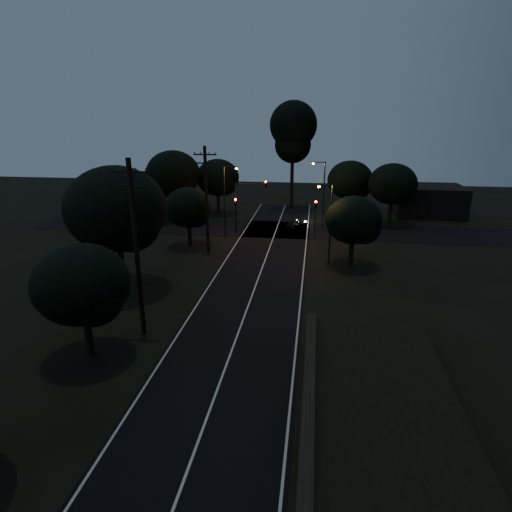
% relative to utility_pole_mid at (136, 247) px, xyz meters
% --- Properties ---
extents(road_surface, '(60.00, 70.00, 0.03)m').
position_rel_utility_pole_mid_xyz_m(road_surface, '(6.00, 16.12, -5.73)').
color(road_surface, black).
rests_on(road_surface, ground).
extents(utility_pole_mid, '(2.20, 0.30, 11.00)m').
position_rel_utility_pole_mid_xyz_m(utility_pole_mid, '(0.00, 0.00, 0.00)').
color(utility_pole_mid, black).
rests_on(utility_pole_mid, ground).
extents(utility_pole_far, '(2.20, 0.30, 10.50)m').
position_rel_utility_pole_mid_xyz_m(utility_pole_far, '(0.00, 17.00, -0.25)').
color(utility_pole_far, black).
rests_on(utility_pole_far, ground).
extents(tree_left_b, '(5.27, 5.27, 6.69)m').
position_rel_utility_pole_mid_xyz_m(tree_left_b, '(-1.81, -3.11, -1.40)').
color(tree_left_b, black).
rests_on(tree_left_b, ground).
extents(tree_left_c, '(7.71, 7.71, 9.74)m').
position_rel_utility_pole_mid_xyz_m(tree_left_c, '(-4.23, 6.84, 0.56)').
color(tree_left_c, black).
rests_on(tree_left_c, ground).
extents(tree_left_d, '(4.90, 4.90, 6.22)m').
position_rel_utility_pole_mid_xyz_m(tree_left_d, '(-2.33, 18.90, -1.71)').
color(tree_left_d, black).
rests_on(tree_left_d, ground).
extents(tree_far_nw, '(5.94, 5.94, 7.53)m').
position_rel_utility_pole_mid_xyz_m(tree_far_nw, '(-2.79, 34.88, -0.87)').
color(tree_far_nw, black).
rests_on(tree_far_nw, ground).
extents(tree_far_w, '(7.01, 7.01, 8.94)m').
position_rel_utility_pole_mid_xyz_m(tree_far_w, '(-7.75, 30.86, 0.07)').
color(tree_far_w, black).
rests_on(tree_far_w, ground).
extents(tree_far_ne, '(5.97, 5.97, 7.56)m').
position_rel_utility_pole_mid_xyz_m(tree_far_ne, '(15.21, 34.88, -0.85)').
color(tree_far_ne, black).
rests_on(tree_far_ne, ground).
extents(tree_far_e, '(5.99, 5.99, 7.60)m').
position_rel_utility_pole_mid_xyz_m(tree_far_e, '(20.21, 31.88, -0.81)').
color(tree_far_e, black).
rests_on(tree_far_e, ground).
extents(tree_right_a, '(5.08, 5.08, 6.46)m').
position_rel_utility_pole_mid_xyz_m(tree_right_a, '(14.18, 14.90, -1.55)').
color(tree_right_a, black).
rests_on(tree_right_a, ground).
extents(tall_pine, '(6.71, 6.71, 15.25)m').
position_rel_utility_pole_mid_xyz_m(tall_pine, '(7.00, 40.00, 5.26)').
color(tall_pine, black).
rests_on(tall_pine, ground).
extents(building_left, '(10.00, 8.00, 4.40)m').
position_rel_utility_pole_mid_xyz_m(building_left, '(-14.00, 37.00, -3.54)').
color(building_left, black).
rests_on(building_left, ground).
extents(building_right, '(9.00, 7.00, 4.00)m').
position_rel_utility_pole_mid_xyz_m(building_right, '(26.00, 38.00, -3.74)').
color(building_right, black).
rests_on(building_right, ground).
extents(signal_left, '(0.28, 0.35, 4.10)m').
position_rel_utility_pole_mid_xyz_m(signal_left, '(1.40, 24.99, -2.90)').
color(signal_left, black).
rests_on(signal_left, ground).
extents(signal_right, '(0.28, 0.35, 4.10)m').
position_rel_utility_pole_mid_xyz_m(signal_right, '(10.60, 24.99, -2.90)').
color(signal_right, black).
rests_on(signal_right, ground).
extents(signal_mast, '(3.70, 0.35, 6.25)m').
position_rel_utility_pole_mid_xyz_m(signal_mast, '(3.09, 24.99, -1.40)').
color(signal_mast, black).
rests_on(signal_mast, ground).
extents(streetlight_a, '(1.66, 0.26, 8.00)m').
position_rel_utility_pole_mid_xyz_m(streetlight_a, '(0.69, 23.00, -1.10)').
color(streetlight_a, black).
rests_on(streetlight_a, ground).
extents(streetlight_b, '(1.66, 0.26, 8.00)m').
position_rel_utility_pole_mid_xyz_m(streetlight_b, '(11.31, 29.00, -1.10)').
color(streetlight_b, black).
rests_on(streetlight_b, ground).
extents(streetlight_c, '(1.46, 0.26, 7.50)m').
position_rel_utility_pole_mid_xyz_m(streetlight_c, '(11.83, 15.00, -1.39)').
color(streetlight_c, black).
rests_on(streetlight_c, ground).
extents(car, '(2.45, 3.43, 1.08)m').
position_rel_utility_pole_mid_xyz_m(car, '(8.26, 28.07, -5.20)').
color(car, black).
rests_on(car, ground).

